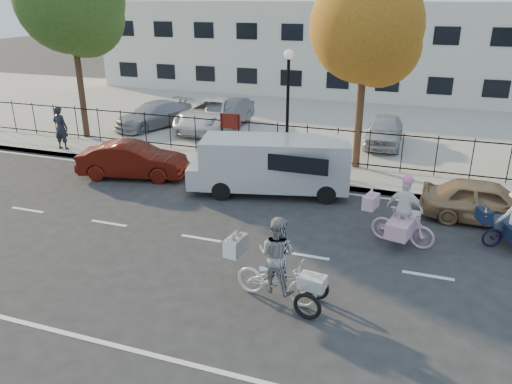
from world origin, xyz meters
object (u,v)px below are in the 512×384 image
at_px(zebra_trike, 277,269).
at_px(lot_car_c, 226,114).
at_px(lamppost, 288,87).
at_px(lot_car_b, 213,114).
at_px(white_van, 272,163).
at_px(gold_sedan, 487,202).
at_px(pedestrian, 61,128).
at_px(unicorn_bike, 402,219).
at_px(lot_car_d, 384,130).
at_px(lot_car_a, 154,115).
at_px(red_sedan, 133,160).

xyz_separation_m(zebra_trike, lot_car_c, (-6.76, 13.51, 0.08)).
xyz_separation_m(lamppost, lot_car_b, (-4.98, 4.17, -2.24)).
relative_size(zebra_trike, lot_car_b, 0.45).
relative_size(lamppost, white_van, 0.77).
distance_m(white_van, gold_sedan, 6.70).
relative_size(lamppost, lot_car_c, 1.02).
bearing_deg(pedestrian, unicorn_bike, 163.35).
relative_size(lamppost, lot_car_d, 1.14).
bearing_deg(lot_car_a, lamppost, -2.14).
xyz_separation_m(unicorn_bike, lot_car_b, (-9.70, 9.47, 0.13)).
relative_size(gold_sedan, lot_car_c, 0.88).
bearing_deg(lamppost, unicorn_bike, -48.30).
relative_size(pedestrian, lot_car_d, 0.48).
distance_m(lamppost, unicorn_bike, 7.48).
xyz_separation_m(zebra_trike, lot_car_a, (-10.18, 12.39, 0.00)).
relative_size(unicorn_bike, white_van, 0.36).
distance_m(lamppost, white_van, 3.49).
height_order(unicorn_bike, gold_sedan, unicorn_bike).
distance_m(unicorn_bike, lot_car_d, 9.37).
height_order(zebra_trike, lot_car_c, zebra_trike).
bearing_deg(lot_car_c, lamppost, -45.97).
bearing_deg(red_sedan, lot_car_b, -13.04).
bearing_deg(gold_sedan, white_van, 89.72).
bearing_deg(zebra_trike, red_sedan, 58.08).
bearing_deg(pedestrian, lot_car_b, -131.42).
distance_m(lot_car_b, lot_car_c, 0.68).
relative_size(unicorn_bike, lot_car_c, 0.48).
bearing_deg(lamppost, red_sedan, -149.08).
relative_size(pedestrian, lot_car_c, 0.43).
bearing_deg(zebra_trike, pedestrian, 64.27).
relative_size(white_van, pedestrian, 3.07).
relative_size(unicorn_bike, lot_car_a, 0.47).
height_order(lamppost, gold_sedan, lamppost).
distance_m(red_sedan, pedestrian, 4.94).
bearing_deg(lot_car_a, gold_sedan, -1.97).
distance_m(zebra_trike, lot_car_d, 12.95).
xyz_separation_m(pedestrian, lot_car_a, (1.77, 4.68, -0.30)).
distance_m(pedestrian, lot_car_b, 7.13).
distance_m(zebra_trike, red_sedan, 9.46).
bearing_deg(lot_car_d, lamppost, -131.23).
height_order(lamppost, zebra_trike, lamppost).
xyz_separation_m(red_sedan, lot_car_c, (0.59, 7.56, 0.20)).
bearing_deg(lot_car_b, lot_car_c, 35.00).
relative_size(white_van, lot_car_a, 1.33).
bearing_deg(pedestrian, lamppost, -173.48).
bearing_deg(red_sedan, white_van, -100.53).
height_order(white_van, lot_car_d, white_van).
bearing_deg(lot_car_d, lot_car_c, 174.19).
bearing_deg(white_van, lot_car_b, 113.34).
relative_size(zebra_trike, gold_sedan, 0.62).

